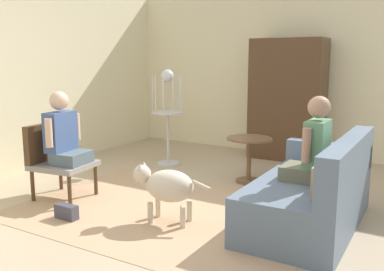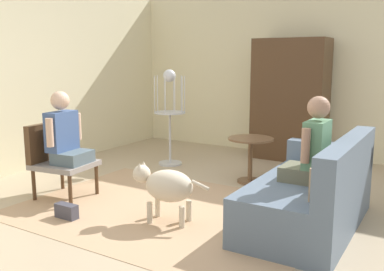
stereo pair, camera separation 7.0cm
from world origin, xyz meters
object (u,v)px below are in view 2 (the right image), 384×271
(person_on_armchair, at_px, (65,134))
(armchair, at_px, (56,155))
(person_on_couch, at_px, (312,147))
(couch, at_px, (313,195))
(round_end_table, at_px, (250,152))
(bird_cage_stand, at_px, (170,111))
(handbag, at_px, (67,211))
(armoire_cabinet, at_px, (290,100))
(dog, at_px, (166,186))

(person_on_armchair, bearing_deg, armchair, -172.50)
(person_on_couch, bearing_deg, person_on_armchair, -167.49)
(couch, bearing_deg, armchair, -167.31)
(person_on_armchair, bearing_deg, round_end_table, 47.08)
(bird_cage_stand, relative_size, handbag, 5.78)
(bird_cage_stand, height_order, armoire_cabinet, armoire_cabinet)
(dog, relative_size, bird_cage_stand, 0.55)
(round_end_table, distance_m, bird_cage_stand, 1.54)
(person_on_couch, bearing_deg, dog, -153.81)
(armchair, height_order, round_end_table, armchair)
(handbag, bearing_deg, person_on_armchair, 136.42)
(bird_cage_stand, bearing_deg, person_on_couch, -28.09)
(person_on_couch, bearing_deg, handbag, -153.73)
(dog, bearing_deg, armchair, 179.98)
(bird_cage_stand, bearing_deg, round_end_table, -10.24)
(couch, relative_size, armoire_cabinet, 0.92)
(armchair, height_order, armoire_cabinet, armoire_cabinet)
(dog, bearing_deg, person_on_couch, 26.19)
(couch, relative_size, armchair, 2.05)
(armchair, relative_size, armoire_cabinet, 0.45)
(armoire_cabinet, xyz_separation_m, handbag, (-1.04, -3.75, -0.89))
(person_on_couch, distance_m, handbag, 2.52)
(armchair, height_order, bird_cage_stand, bird_cage_stand)
(bird_cage_stand, height_order, handbag, bird_cage_stand)
(round_end_table, xyz_separation_m, handbag, (-1.07, -2.17, -0.33))
(armchair, height_order, person_on_armchair, person_on_armchair)
(handbag, bearing_deg, armchair, 144.70)
(bird_cage_stand, bearing_deg, armchair, -97.66)
(couch, height_order, bird_cage_stand, bird_cage_stand)
(round_end_table, relative_size, armoire_cabinet, 0.31)
(person_on_couch, distance_m, round_end_table, 1.60)
(person_on_armchair, distance_m, bird_cage_stand, 1.96)
(round_end_table, relative_size, bird_cage_stand, 0.41)
(person_on_couch, relative_size, handbag, 3.24)
(person_on_couch, xyz_separation_m, handbag, (-2.17, -1.07, -0.71))
(person_on_couch, distance_m, armoire_cabinet, 2.91)
(bird_cage_stand, xyz_separation_m, armoire_cabinet, (1.43, 1.32, 0.13))
(person_on_armchair, height_order, handbag, person_on_armchair)
(person_on_armchair, distance_m, handbag, 0.97)
(couch, relative_size, handbag, 7.04)
(person_on_armchair, relative_size, handbag, 3.28)
(person_on_armchair, xyz_separation_m, armoire_cabinet, (1.55, 3.28, 0.21))
(couch, xyz_separation_m, person_on_armchair, (-2.70, -0.62, 0.44))
(handbag, bearing_deg, bird_cage_stand, 98.94)
(person_on_couch, distance_m, bird_cage_stand, 2.89)
(couch, xyz_separation_m, handbag, (-2.20, -1.10, -0.24))
(person_on_couch, height_order, person_on_armchair, person_on_couch)
(person_on_armchair, bearing_deg, person_on_couch, 12.51)
(armchair, bearing_deg, round_end_table, 44.86)
(round_end_table, bearing_deg, person_on_armchair, -132.92)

